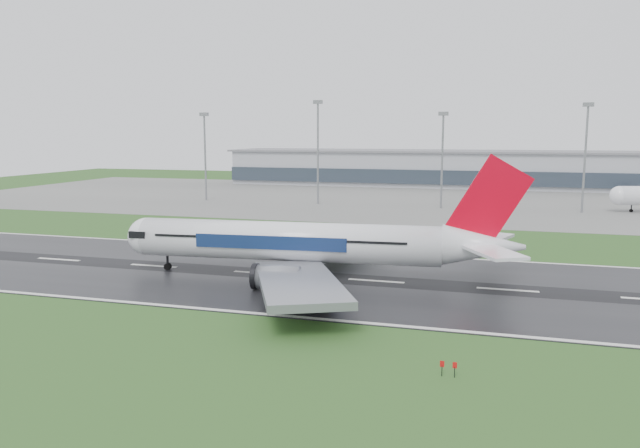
% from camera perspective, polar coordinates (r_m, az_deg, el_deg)
% --- Properties ---
extents(ground, '(520.00, 520.00, 0.00)m').
position_cam_1_polar(ground, '(96.27, 17.10, -5.94)').
color(ground, '#244C1B').
rests_on(ground, ground).
extents(runway, '(400.00, 45.00, 0.10)m').
position_cam_1_polar(runway, '(96.26, 17.10, -5.91)').
color(runway, black).
rests_on(runway, ground).
extents(apron, '(400.00, 130.00, 0.08)m').
position_cam_1_polar(apron, '(219.63, 16.69, 2.02)').
color(apron, slate).
rests_on(apron, ground).
extents(terminal, '(240.00, 36.00, 15.00)m').
position_cam_1_polar(terminal, '(278.84, 16.69, 4.85)').
color(terminal, '#9598A0').
rests_on(terminal, ground).
extents(main_airliner, '(70.18, 67.33, 19.29)m').
position_cam_1_polar(main_airliner, '(98.46, -0.46, 0.53)').
color(main_airliner, white).
rests_on(main_airliner, runway).
extents(floodmast_0, '(0.64, 0.64, 29.20)m').
position_cam_1_polar(floodmast_0, '(216.85, -10.66, 6.01)').
color(floodmast_0, gray).
rests_on(floodmast_0, ground).
extents(floodmast_1, '(0.64, 0.64, 32.78)m').
position_cam_1_polar(floodmast_1, '(201.70, -0.20, 6.49)').
color(floodmast_1, gray).
rests_on(floodmast_1, ground).
extents(floodmast_2, '(0.64, 0.64, 28.70)m').
position_cam_1_polar(floodmast_2, '(194.30, 11.32, 5.65)').
color(floodmast_2, gray).
rests_on(floodmast_2, ground).
extents(floodmast_3, '(0.64, 0.64, 30.93)m').
position_cam_1_polar(floodmast_3, '(195.07, 23.47, 5.45)').
color(floodmast_3, gray).
rests_on(floodmast_3, ground).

